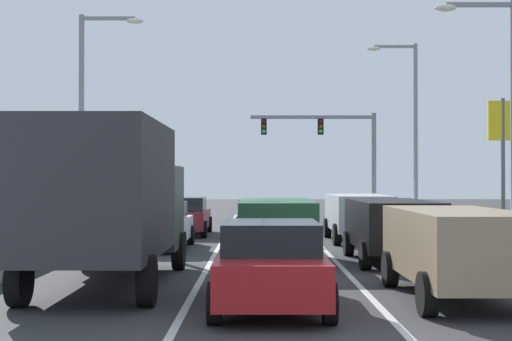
# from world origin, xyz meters

# --- Properties ---
(ground_plane) EXTENTS (120.00, 120.00, 0.00)m
(ground_plane) POSITION_xyz_m (0.00, 14.98, 0.00)
(ground_plane) COLOR #333335
(lane_stripe_between_right_lane_and_center_lane) EXTENTS (0.14, 41.20, 0.01)m
(lane_stripe_between_right_lane_and_center_lane) POSITION_xyz_m (1.70, 18.73, 0.00)
(lane_stripe_between_right_lane_and_center_lane) COLOR silver
(lane_stripe_between_right_lane_and_center_lane) RESTS_ON ground
(lane_stripe_between_center_lane_and_left_lane) EXTENTS (0.14, 41.20, 0.01)m
(lane_stripe_between_center_lane_and_left_lane) POSITION_xyz_m (-1.70, 18.73, 0.00)
(lane_stripe_between_center_lane_and_left_lane) COLOR silver
(lane_stripe_between_center_lane_and_left_lane) RESTS_ON ground
(snow_bank_right_shoulder) EXTENTS (1.40, 41.20, 0.75)m
(snow_bank_right_shoulder) POSITION_xyz_m (7.00, 18.73, 0.37)
(snow_bank_right_shoulder) COLOR silver
(snow_bank_right_shoulder) RESTS_ON ground
(snow_bank_left_shoulder) EXTENTS (2.06, 41.20, 0.71)m
(snow_bank_left_shoulder) POSITION_xyz_m (-7.00, 18.73, 0.36)
(snow_bank_left_shoulder) COLOR silver
(snow_bank_left_shoulder) RESTS_ON ground
(suv_tan_right_lane_nearest) EXTENTS (2.16, 4.90, 1.67)m
(suv_tan_right_lane_nearest) POSITION_xyz_m (3.28, 6.57, 1.02)
(suv_tan_right_lane_nearest) COLOR #937F60
(suv_tan_right_lane_nearest) RESTS_ON ground
(suv_black_right_lane_second) EXTENTS (2.16, 4.90, 1.67)m
(suv_black_right_lane_second) POSITION_xyz_m (3.19, 12.84, 1.02)
(suv_black_right_lane_second) COLOR black
(suv_black_right_lane_second) RESTS_ON ground
(suv_silver_right_lane_third) EXTENTS (2.16, 4.90, 1.67)m
(suv_silver_right_lane_third) POSITION_xyz_m (3.22, 19.66, 1.02)
(suv_silver_right_lane_third) COLOR #B7BABF
(suv_silver_right_lane_third) RESTS_ON ground
(sedan_red_center_lane_nearest) EXTENTS (2.00, 4.50, 1.51)m
(sedan_red_center_lane_nearest) POSITION_xyz_m (-0.22, 5.73, 0.76)
(sedan_red_center_lane_nearest) COLOR maroon
(sedan_red_center_lane_nearest) RESTS_ON ground
(suv_green_center_lane_second) EXTENTS (2.16, 4.90, 1.67)m
(suv_green_center_lane_second) POSITION_xyz_m (0.07, 12.92, 1.02)
(suv_green_center_lane_second) COLOR #1E5633
(suv_green_center_lane_second) RESTS_ON ground
(sedan_navy_center_lane_third) EXTENTS (2.00, 4.50, 1.51)m
(sedan_navy_center_lane_third) POSITION_xyz_m (-0.23, 19.75, 0.76)
(sedan_navy_center_lane_third) COLOR navy
(sedan_navy_center_lane_third) RESTS_ON ground
(box_truck_left_lane_nearest) EXTENTS (2.53, 7.20, 3.36)m
(box_truck_left_lane_nearest) POSITION_xyz_m (-3.51, 8.24, 1.90)
(box_truck_left_lane_nearest) COLOR #38383D
(box_truck_left_lane_nearest) RESTS_ON ground
(sedan_white_left_lane_second) EXTENTS (2.00, 4.50, 1.51)m
(sedan_white_left_lane_second) POSITION_xyz_m (-3.60, 16.71, 0.76)
(sedan_white_left_lane_second) COLOR silver
(sedan_white_left_lane_second) RESTS_ON ground
(sedan_maroon_left_lane_third) EXTENTS (2.00, 4.50, 1.51)m
(sedan_maroon_left_lane_third) POSITION_xyz_m (-3.34, 22.65, 0.76)
(sedan_maroon_left_lane_third) COLOR maroon
(sedan_maroon_left_lane_third) RESTS_ON ground
(traffic_light_gantry) EXTENTS (7.54, 0.47, 6.20)m
(traffic_light_gantry) POSITION_xyz_m (4.27, 37.44, 4.50)
(traffic_light_gantry) COLOR slate
(traffic_light_gantry) RESTS_ON ground
(street_lamp_right_mid) EXTENTS (2.66, 0.36, 8.05)m
(street_lamp_right_mid) POSITION_xyz_m (7.52, 16.85, 4.83)
(street_lamp_right_mid) COLOR gray
(street_lamp_right_mid) RESTS_ON ground
(street_lamp_right_far) EXTENTS (2.66, 0.36, 9.35)m
(street_lamp_right_far) POSITION_xyz_m (7.58, 31.83, 5.51)
(street_lamp_right_far) COLOR gray
(street_lamp_right_far) RESTS_ON ground
(street_lamp_left_mid) EXTENTS (2.66, 0.36, 9.01)m
(street_lamp_left_mid) POSITION_xyz_m (-7.32, 23.38, 5.33)
(street_lamp_left_mid) COLOR gray
(street_lamp_left_mid) RESTS_ON ground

